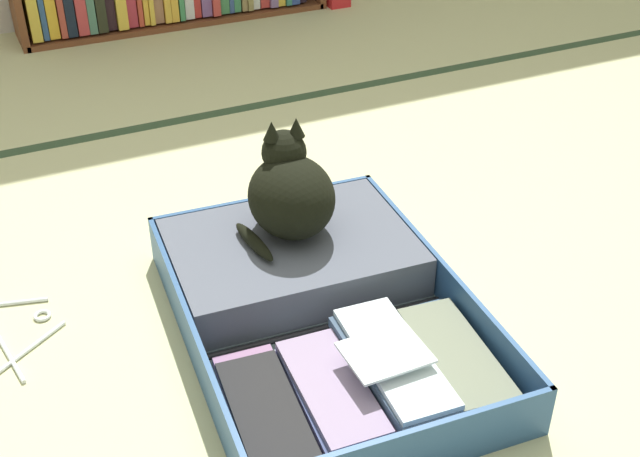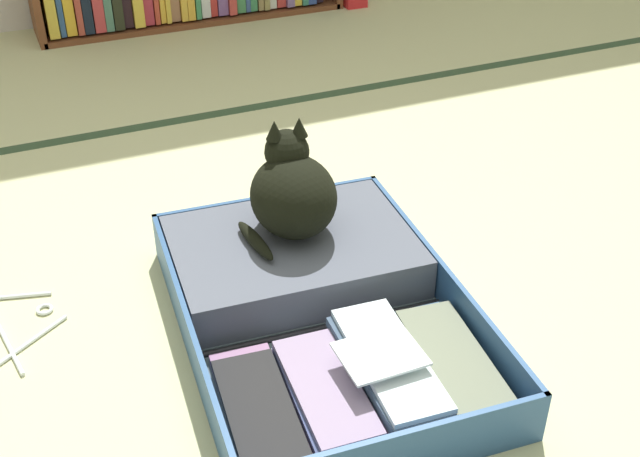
% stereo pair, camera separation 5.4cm
% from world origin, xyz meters
% --- Properties ---
extents(ground_plane, '(10.00, 10.00, 0.00)m').
position_xyz_m(ground_plane, '(0.00, 0.00, 0.00)').
color(ground_plane, '#C3C390').
extents(tatami_border, '(4.80, 0.05, 0.00)m').
position_xyz_m(tatami_border, '(0.00, 1.25, 0.00)').
color(tatami_border, '#31472E').
rests_on(tatami_border, ground_plane).
extents(open_suitcase, '(0.67, 0.92, 0.12)m').
position_xyz_m(open_suitcase, '(0.09, 0.10, 0.05)').
color(open_suitcase, '#294E7D').
rests_on(open_suitcase, ground_plane).
extents(black_cat, '(0.25, 0.26, 0.28)m').
position_xyz_m(black_cat, '(0.11, 0.29, 0.23)').
color(black_cat, black).
rests_on(black_cat, open_suitcase).
extents(clothes_hanger, '(0.23, 0.39, 0.01)m').
position_xyz_m(clothes_hanger, '(-0.57, 0.35, 0.01)').
color(clothes_hanger, silver).
rests_on(clothes_hanger, ground_plane).
extents(small_red_pouch, '(0.10, 0.07, 0.05)m').
position_xyz_m(small_red_pouch, '(1.14, 2.12, 0.02)').
color(small_red_pouch, red).
rests_on(small_red_pouch, ground_plane).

